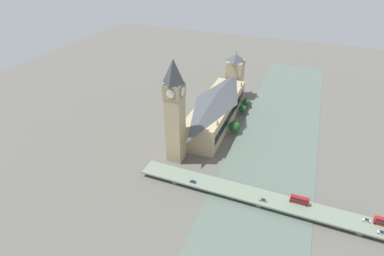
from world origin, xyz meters
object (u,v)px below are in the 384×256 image
(car_northbound_lead, at_px, (193,182))
(road_bridge, at_px, (260,197))
(clock_tower, at_px, (175,110))
(car_northbound_mid, at_px, (367,220))
(car_northbound_tail, at_px, (382,233))
(car_southbound_lead, at_px, (263,200))
(victoria_tower, at_px, (235,76))
(double_decker_bus_lead, at_px, (300,200))
(parliament_hall, at_px, (216,109))

(car_northbound_lead, bearing_deg, road_bridge, -175.39)
(clock_tower, relative_size, car_northbound_lead, 18.96)
(road_bridge, bearing_deg, car_northbound_mid, -177.25)
(clock_tower, bearing_deg, car_northbound_mid, 172.00)
(car_northbound_mid, distance_m, car_northbound_tail, 9.25)
(road_bridge, height_order, car_southbound_lead, car_southbound_lead)
(car_northbound_lead, relative_size, car_northbound_mid, 1.00)
(victoria_tower, height_order, car_northbound_lead, victoria_tower)
(car_northbound_lead, height_order, car_northbound_mid, car_northbound_mid)
(victoria_tower, bearing_deg, double_decker_bus_lead, 119.51)
(road_bridge, xyz_separation_m, car_southbound_lead, (-2.13, 2.97, 1.42))
(parliament_hall, relative_size, car_southbound_lead, 22.39)
(clock_tower, xyz_separation_m, car_northbound_mid, (-124.89, 17.55, -36.29))
(car_northbound_tail, bearing_deg, car_southbound_lead, -0.36)
(car_southbound_lead, bearing_deg, road_bridge, -54.30)
(double_decker_bus_lead, xyz_separation_m, car_southbound_lead, (20.36, 6.03, -2.08))
(car_northbound_tail, height_order, car_southbound_lead, car_northbound_tail)
(car_northbound_lead, bearing_deg, clock_tower, -46.61)
(victoria_tower, xyz_separation_m, car_southbound_lead, (-56.01, 140.95, -17.70))
(double_decker_bus_lead, bearing_deg, car_northbound_tail, 171.57)
(car_northbound_mid, distance_m, car_southbound_lead, 57.19)
(clock_tower, height_order, car_southbound_lead, clock_tower)
(parliament_hall, height_order, car_northbound_tail, parliament_hall)
(clock_tower, bearing_deg, car_southbound_lead, 161.05)
(double_decker_bus_lead, height_order, car_northbound_tail, double_decker_bus_lead)
(car_northbound_lead, bearing_deg, double_decker_bus_lead, -174.31)
(car_southbound_lead, bearing_deg, car_northbound_mid, -174.18)
(car_northbound_mid, height_order, car_northbound_tail, car_northbound_mid)
(clock_tower, xyz_separation_m, car_southbound_lead, (-68.00, 23.35, -36.38))
(parliament_hall, height_order, car_northbound_mid, parliament_hall)
(parliament_hall, xyz_separation_m, car_southbound_lead, (-55.96, 81.03, -10.23))
(clock_tower, xyz_separation_m, double_decker_bus_lead, (-88.36, 17.32, -34.30))
(victoria_tower, relative_size, car_southbound_lead, 11.33)
(double_decker_bus_lead, relative_size, car_southbound_lead, 2.54)
(car_northbound_tail, bearing_deg, car_northbound_mid, -42.10)
(victoria_tower, height_order, car_northbound_tail, victoria_tower)
(victoria_tower, height_order, road_bridge, victoria_tower)
(victoria_tower, height_order, double_decker_bus_lead, victoria_tower)
(double_decker_bus_lead, distance_m, car_northbound_tail, 43.91)
(victoria_tower, distance_m, car_northbound_mid, 176.98)
(double_decker_bus_lead, bearing_deg, car_southbound_lead, 16.50)
(clock_tower, height_order, double_decker_bus_lead, clock_tower)
(double_decker_bus_lead, relative_size, car_northbound_tail, 2.54)
(victoria_tower, height_order, car_northbound_mid, victoria_tower)
(victoria_tower, relative_size, car_northbound_tail, 11.33)
(victoria_tower, bearing_deg, road_bridge, 111.33)
(car_northbound_mid, relative_size, car_southbound_lead, 0.94)
(car_northbound_mid, bearing_deg, road_bridge, 2.75)
(parliament_hall, bearing_deg, car_southbound_lead, 124.63)
(double_decker_bus_lead, bearing_deg, parliament_hall, -44.50)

